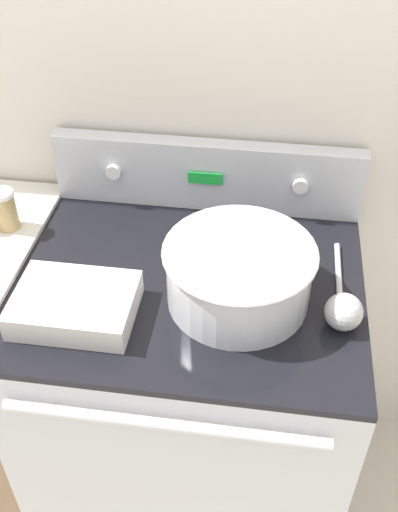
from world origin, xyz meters
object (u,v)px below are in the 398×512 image
object	(u,v)px
ladle	(343,309)
spice_jar_white_cap	(5,210)
mixing_bowl	(239,272)
casserole_dish	(75,303)

from	to	relation	value
ladle	spice_jar_white_cap	world-z (taller)	spice_jar_white_cap
mixing_bowl	spice_jar_white_cap	bearing A→B (deg)	164.45
spice_jar_white_cap	casserole_dish	bearing A→B (deg)	-46.10
mixing_bowl	ladle	size ratio (longest dim) A/B	1.08
casserole_dish	spice_jar_white_cap	size ratio (longest dim) A/B	2.39
casserole_dish	ladle	size ratio (longest dim) A/B	0.84
ladle	mixing_bowl	bearing A→B (deg)	170.02
casserole_dish	spice_jar_white_cap	bearing A→B (deg)	133.90
casserole_dish	spice_jar_white_cap	xyz separation A→B (m)	(-0.26, 0.27, 0.03)
mixing_bowl	ladle	world-z (taller)	mixing_bowl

